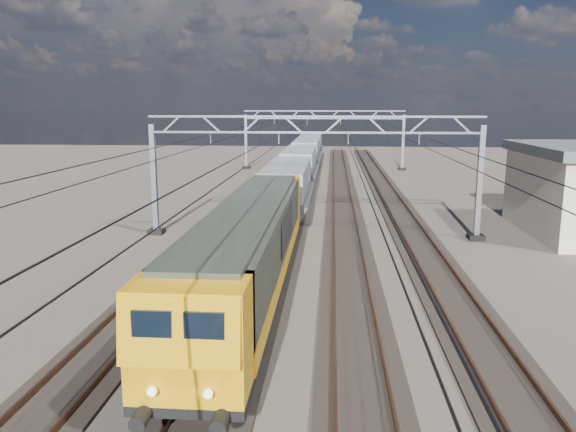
# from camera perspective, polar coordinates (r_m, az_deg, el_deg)

# --- Properties ---
(ground) EXTENTS (160.00, 160.00, 0.00)m
(ground) POSITION_cam_1_polar(r_m,az_deg,el_deg) (29.55, 2.24, -3.89)
(ground) COLOR #2A2520
(ground) RESTS_ON ground
(track_outer_west) EXTENTS (2.60, 140.00, 0.30)m
(track_outer_west) POSITION_cam_1_polar(r_m,az_deg,el_deg) (30.36, -9.17, -3.47)
(track_outer_west) COLOR black
(track_outer_west) RESTS_ON ground
(track_loco) EXTENTS (2.60, 140.00, 0.30)m
(track_loco) POSITION_cam_1_polar(r_m,az_deg,el_deg) (29.67, -1.63, -3.67)
(track_loco) COLOR black
(track_loco) RESTS_ON ground
(track_inner_east) EXTENTS (2.60, 140.00, 0.30)m
(track_inner_east) POSITION_cam_1_polar(r_m,az_deg,el_deg) (29.52, 6.13, -3.81)
(track_inner_east) COLOR black
(track_inner_east) RESTS_ON ground
(track_outer_east) EXTENTS (2.60, 140.00, 0.30)m
(track_outer_east) POSITION_cam_1_polar(r_m,az_deg,el_deg) (29.91, 13.83, -3.88)
(track_outer_east) COLOR black
(track_outer_east) RESTS_ON ground
(catenary_gantry_mid) EXTENTS (19.90, 0.90, 7.11)m
(catenary_gantry_mid) POSITION_cam_1_polar(r_m,az_deg,el_deg) (32.75, 2.58, 4.55)
(catenary_gantry_mid) COLOR gray
(catenary_gantry_mid) RESTS_ON ground
(catenary_gantry_far) EXTENTS (19.90, 0.90, 7.11)m
(catenary_gantry_far) POSITION_cam_1_polar(r_m,az_deg,el_deg) (68.63, 3.65, 7.98)
(catenary_gantry_far) COLOR gray
(catenary_gantry_far) RESTS_ON ground
(overhead_wires) EXTENTS (12.03, 140.00, 0.53)m
(overhead_wires) POSITION_cam_1_polar(r_m,az_deg,el_deg) (36.59, 2.83, 8.14)
(overhead_wires) COLOR black
(overhead_wires) RESTS_ON ground
(locomotive) EXTENTS (2.76, 21.10, 3.62)m
(locomotive) POSITION_cam_1_polar(r_m,az_deg,el_deg) (21.69, -3.86, -3.11)
(locomotive) COLOR black
(locomotive) RESTS_ON ground
(hopper_wagon_lead) EXTENTS (3.38, 13.00, 3.25)m
(hopper_wagon_lead) POSITION_cam_1_polar(r_m,az_deg,el_deg) (39.00, -0.08, 3.14)
(hopper_wagon_lead) COLOR black
(hopper_wagon_lead) RESTS_ON ground
(hopper_wagon_mid) EXTENTS (3.38, 13.00, 3.25)m
(hopper_wagon_mid) POSITION_cam_1_polar(r_m,az_deg,el_deg) (53.06, 1.17, 5.27)
(hopper_wagon_mid) COLOR black
(hopper_wagon_mid) RESTS_ON ground
(hopper_wagon_third) EXTENTS (3.38, 13.00, 3.25)m
(hopper_wagon_third) POSITION_cam_1_polar(r_m,az_deg,el_deg) (67.18, 1.89, 6.50)
(hopper_wagon_third) COLOR black
(hopper_wagon_third) RESTS_ON ground
(hopper_wagon_fourth) EXTENTS (3.38, 13.00, 3.25)m
(hopper_wagon_fourth) POSITION_cam_1_polar(r_m,az_deg,el_deg) (81.33, 2.37, 7.30)
(hopper_wagon_fourth) COLOR black
(hopper_wagon_fourth) RESTS_ON ground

